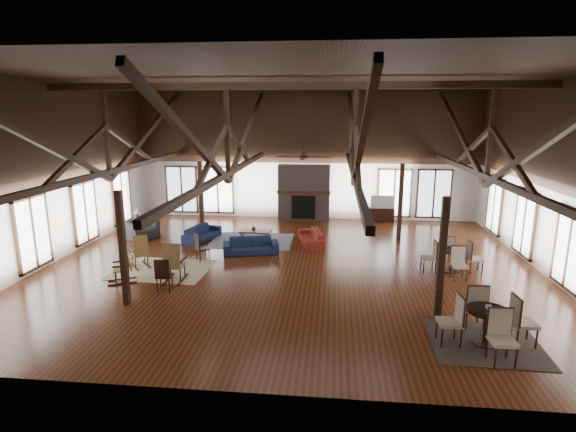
# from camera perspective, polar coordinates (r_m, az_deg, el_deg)

# --- Properties ---
(floor) EXTENTS (16.00, 16.00, 0.00)m
(floor) POSITION_cam_1_polar(r_m,az_deg,el_deg) (15.00, 0.26, -6.30)
(floor) COLOR #562B12
(floor) RESTS_ON ground
(ceiling) EXTENTS (16.00, 14.00, 0.02)m
(ceiling) POSITION_cam_1_polar(r_m,az_deg,el_deg) (14.19, 0.29, 17.22)
(ceiling) COLOR black
(ceiling) RESTS_ON wall_back
(wall_back) EXTENTS (16.00, 0.02, 6.00)m
(wall_back) POSITION_cam_1_polar(r_m,az_deg,el_deg) (21.22, 2.14, 7.70)
(wall_back) COLOR silver
(wall_back) RESTS_ON floor
(wall_front) EXTENTS (16.00, 0.02, 6.00)m
(wall_front) POSITION_cam_1_polar(r_m,az_deg,el_deg) (7.48, -4.96, -2.19)
(wall_front) COLOR silver
(wall_front) RESTS_ON floor
(wall_left) EXTENTS (0.02, 14.00, 6.00)m
(wall_left) POSITION_cam_1_polar(r_m,az_deg,el_deg) (17.03, -27.70, 4.92)
(wall_left) COLOR silver
(wall_left) RESTS_ON floor
(wall_right) EXTENTS (0.02, 14.00, 6.00)m
(wall_right) POSITION_cam_1_polar(r_m,az_deg,el_deg) (15.69, 30.86, 4.00)
(wall_right) COLOR silver
(wall_right) RESTS_ON floor
(roof_truss) EXTENTS (15.60, 14.07, 3.14)m
(roof_truss) POSITION_cam_1_polar(r_m,az_deg,el_deg) (14.18, 0.28, 9.25)
(roof_truss) COLOR black
(roof_truss) RESTS_ON wall_back
(post_grid) EXTENTS (8.16, 7.16, 3.05)m
(post_grid) POSITION_cam_1_polar(r_m,az_deg,el_deg) (14.56, 0.27, -0.63)
(post_grid) COLOR black
(post_grid) RESTS_ON floor
(fireplace) EXTENTS (2.50, 0.69, 2.60)m
(fireplace) POSITION_cam_1_polar(r_m,az_deg,el_deg) (21.12, 2.04, 2.99)
(fireplace) COLOR #66554D
(fireplace) RESTS_ON floor
(ceiling_fan) EXTENTS (1.60, 1.60, 0.75)m
(ceiling_fan) POSITION_cam_1_polar(r_m,az_deg,el_deg) (13.17, 2.04, 7.67)
(ceiling_fan) COLOR black
(ceiling_fan) RESTS_ON roof_truss
(sofa_navy_front) EXTENTS (2.09, 1.21, 0.57)m
(sofa_navy_front) POSITION_cam_1_polar(r_m,az_deg,el_deg) (16.22, -4.74, -3.78)
(sofa_navy_front) COLOR #172141
(sofa_navy_front) RESTS_ON floor
(sofa_navy_left) EXTENTS (2.02, 1.20, 0.55)m
(sofa_navy_left) POSITION_cam_1_polar(r_m,az_deg,el_deg) (18.19, -10.86, -2.15)
(sofa_navy_left) COLOR #172040
(sofa_navy_left) RESTS_ON floor
(sofa_orange) EXTENTS (1.98, 1.12, 0.54)m
(sofa_orange) POSITION_cam_1_polar(r_m,az_deg,el_deg) (17.30, 2.94, -2.73)
(sofa_orange) COLOR maroon
(sofa_orange) RESTS_ON floor
(coffee_table) EXTENTS (1.27, 0.70, 0.47)m
(coffee_table) POSITION_cam_1_polar(r_m,az_deg,el_deg) (17.58, -4.17, -2.02)
(coffee_table) COLOR brown
(coffee_table) RESTS_ON floor
(vase) EXTENTS (0.22, 0.22, 0.18)m
(vase) POSITION_cam_1_polar(r_m,az_deg,el_deg) (17.58, -4.39, -1.52)
(vase) COLOR #B2B2B2
(vase) RESTS_ON coffee_table
(armchair) EXTENTS (1.46, 1.49, 0.73)m
(armchair) POSITION_cam_1_polar(r_m,az_deg,el_deg) (18.95, -18.09, -1.68)
(armchair) COLOR #2B2B2E
(armchair) RESTS_ON floor
(side_table_lamp) EXTENTS (0.42, 0.42, 1.07)m
(side_table_lamp) POSITION_cam_1_polar(r_m,az_deg,el_deg) (19.96, -18.51, -0.87)
(side_table_lamp) COLOR black
(side_table_lamp) RESTS_ON floor
(rocking_chair_a) EXTENTS (0.89, 0.94, 1.09)m
(rocking_chair_a) POSITION_cam_1_polar(r_m,az_deg,el_deg) (15.44, -18.25, -4.40)
(rocking_chair_a) COLOR olive
(rocking_chair_a) RESTS_ON floor
(rocking_chair_b) EXTENTS (0.54, 0.95, 1.21)m
(rocking_chair_b) POSITION_cam_1_polar(r_m,az_deg,el_deg) (13.87, -14.34, -5.85)
(rocking_chair_b) COLOR olive
(rocking_chair_b) RESTS_ON floor
(rocking_chair_c) EXTENTS (0.93, 0.74, 1.06)m
(rocking_chair_c) POSITION_cam_1_polar(r_m,az_deg,el_deg) (14.30, -20.03, -5.98)
(rocking_chair_c) COLOR olive
(rocking_chair_c) RESTS_ON floor
(side_chair_a) EXTENTS (0.57, 0.57, 0.96)m
(side_chair_a) POSITION_cam_1_polar(r_m,az_deg,el_deg) (15.53, -11.13, -3.70)
(side_chair_a) COLOR black
(side_chair_a) RESTS_ON floor
(side_chair_b) EXTENTS (0.46, 0.46, 0.99)m
(side_chair_b) POSITION_cam_1_polar(r_m,az_deg,el_deg) (13.16, -15.58, -6.95)
(side_chair_b) COLOR black
(side_chair_b) RESTS_ON floor
(cafe_table_near) EXTENTS (2.14, 2.14, 1.11)m
(cafe_table_near) POSITION_cam_1_polar(r_m,az_deg,el_deg) (10.89, 23.94, -12.01)
(cafe_table_near) COLOR black
(cafe_table_near) RESTS_ON floor
(cafe_table_far) EXTENTS (1.93, 1.93, 1.00)m
(cafe_table_far) POSITION_cam_1_polar(r_m,az_deg,el_deg) (15.20, 20.10, -4.86)
(cafe_table_far) COLOR black
(cafe_table_far) RESTS_ON floor
(cup_near) EXTENTS (0.15, 0.15, 0.10)m
(cup_near) POSITION_cam_1_polar(r_m,az_deg,el_deg) (10.80, 24.11, -10.52)
(cup_near) COLOR #B2B2B2
(cup_near) RESTS_ON cafe_table_near
(cup_far) EXTENTS (0.12, 0.12, 0.09)m
(cup_far) POSITION_cam_1_polar(r_m,az_deg,el_deg) (15.13, 20.39, -3.91)
(cup_far) COLOR #B2B2B2
(cup_far) RESTS_ON cafe_table_far
(tv_console) EXTENTS (1.23, 0.46, 0.61)m
(tv_console) POSITION_cam_1_polar(r_m,az_deg,el_deg) (21.46, 11.66, 0.21)
(tv_console) COLOR black
(tv_console) RESTS_ON floor
(television) EXTENTS (1.05, 0.14, 0.60)m
(television) POSITION_cam_1_polar(r_m,az_deg,el_deg) (21.35, 11.85, 1.80)
(television) COLOR #B2B2B2
(television) RESTS_ON tv_console
(rug_tan) EXTENTS (3.01, 2.41, 0.01)m
(rug_tan) POSITION_cam_1_polar(r_m,az_deg,el_deg) (15.14, -15.58, -6.58)
(rug_tan) COLOR #CCBD8D
(rug_tan) RESTS_ON floor
(rug_navy) EXTENTS (3.18, 2.40, 0.01)m
(rug_navy) POSITION_cam_1_polar(r_m,az_deg,el_deg) (17.84, -4.60, -3.15)
(rug_navy) COLOR #1B244C
(rug_navy) RESTS_ON floor
(rug_dark) EXTENTS (2.42, 2.21, 0.01)m
(rug_dark) POSITION_cam_1_polar(r_m,az_deg,el_deg) (11.17, 23.66, -14.47)
(rug_dark) COLOR black
(rug_dark) RESTS_ON floor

